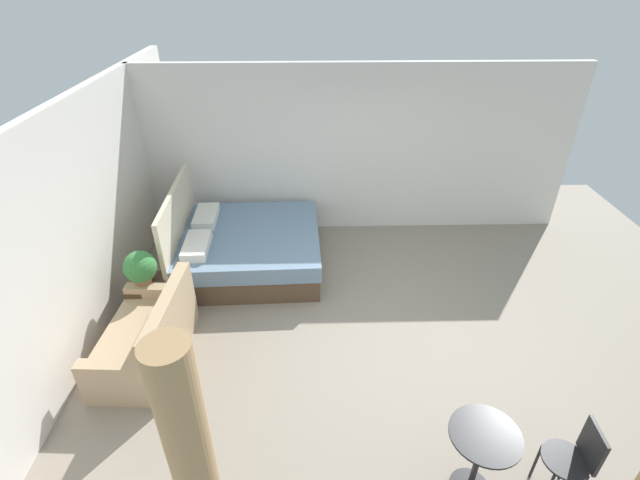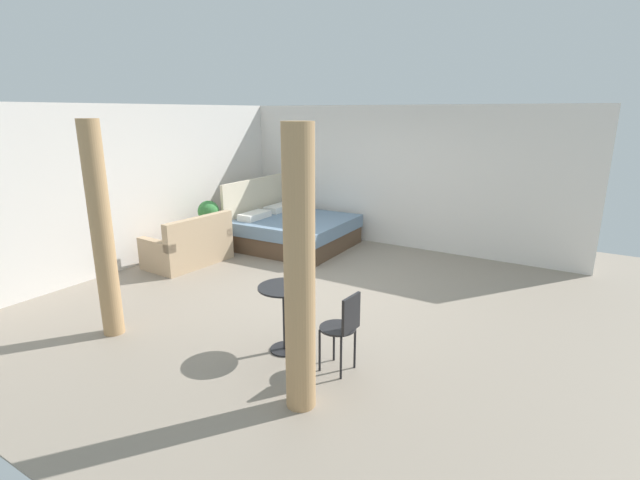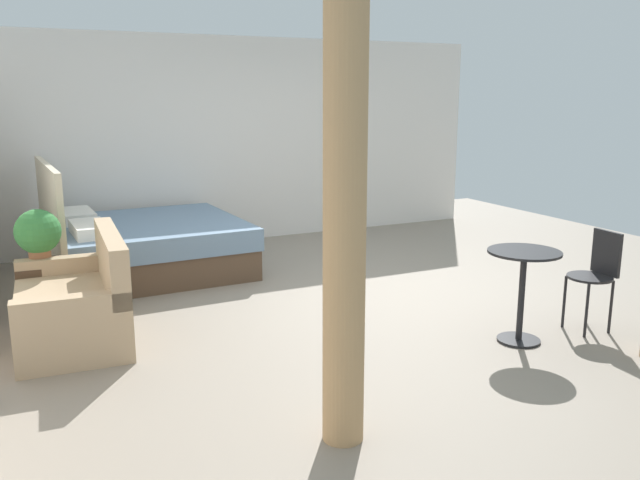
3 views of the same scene
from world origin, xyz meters
The scene contains 10 objects.
ground_plane centered at (0.00, 0.00, -0.01)m, with size 8.58×9.73×0.02m, color gray.
wall_right centered at (2.79, 0.00, 1.33)m, with size 0.12×6.73×2.66m, color silver.
bed centered at (1.62, 1.71, 0.31)m, with size 1.97×2.06×1.25m.
couch centered at (-0.22, 2.58, 0.28)m, with size 1.42×0.89×0.86m.
nightstand centered at (0.59, 2.81, 0.24)m, with size 0.49×0.41×0.47m.
potted_plant centered at (0.49, 2.80, 0.76)m, with size 0.39×0.39×0.50m.
vase centered at (0.71, 2.81, 0.56)m, with size 0.13×0.13×0.18m.
balcony_table centered at (-1.81, -0.58, 0.51)m, with size 0.57×0.57×0.75m.
cafe_chair_near_window centered at (-1.86, -1.34, 0.52)m, with size 0.39×0.39×0.84m.
curtain_right centered at (-2.54, 1.40, 1.24)m, with size 0.24×0.24×2.47m.
Camera 3 is at (-5.61, 3.03, 1.95)m, focal length 37.06 mm.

